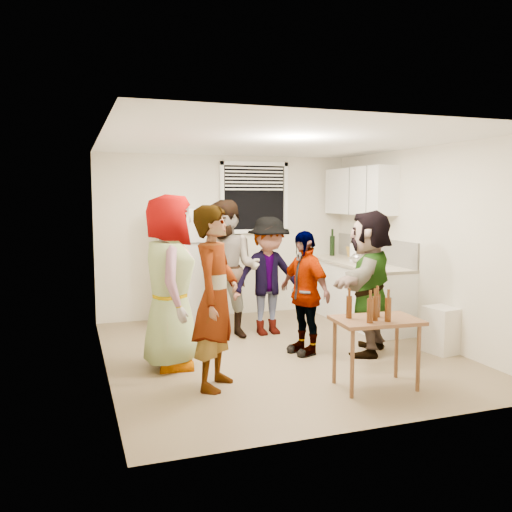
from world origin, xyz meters
name	(u,v)px	position (x,y,z in m)	size (l,w,h in m)	color
room	(278,353)	(0.00, 0.00, 0.00)	(4.00, 4.50, 2.50)	beige
window	(254,198)	(0.45, 2.21, 1.85)	(1.12, 0.10, 1.06)	white
refrigerator	(184,266)	(-0.75, 1.88, 0.85)	(0.70, 0.70, 1.70)	white
counter_lower	(356,293)	(1.70, 1.15, 0.43)	(0.60, 2.20, 0.86)	white
countertop	(357,263)	(1.70, 1.15, 0.88)	(0.64, 2.22, 0.04)	beige
backsplash	(374,249)	(1.99, 1.15, 1.08)	(0.03, 2.20, 0.36)	#B0ABA0
upper_cabinets	(359,191)	(1.83, 1.35, 1.95)	(0.34, 1.60, 0.70)	white
kettle	(357,263)	(1.65, 1.06, 0.90)	(0.23, 0.19, 0.19)	silver
paper_towel	(354,262)	(1.68, 1.21, 0.90)	(0.12, 0.12, 0.27)	white
wine_bottle	(332,256)	(1.75, 2.06, 0.90)	(0.08, 0.08, 0.33)	black
beer_bottle_counter	(367,266)	(1.60, 0.70, 0.90)	(0.06, 0.06, 0.22)	#47230C
blue_cup	(364,268)	(1.44, 0.50, 0.90)	(0.10, 0.10, 0.13)	#203AA8
picture_frame	(350,252)	(1.92, 1.75, 0.98)	(0.02, 0.20, 0.17)	gold
trash_bin	(443,332)	(1.88, -0.63, 0.25)	(0.38, 0.38, 0.55)	silver
serving_table	(375,387)	(0.47, -1.41, 0.00)	(0.81, 0.54, 0.69)	brown
beer_bottle_table	(349,318)	(0.22, -1.30, 0.69)	(0.06, 0.06, 0.22)	#47230C
red_cup	(375,316)	(0.51, -1.31, 0.69)	(0.08, 0.08, 0.11)	maroon
guest_grey	(171,366)	(-1.31, -0.11, 0.00)	(0.92, 1.89, 0.60)	gray
guest_stripe	(216,387)	(-1.01, -0.89, 0.00)	(0.65, 1.79, 0.43)	#141933
guest_back_left	(229,337)	(-0.36, 0.90, 0.00)	(0.89, 1.83, 0.69)	brown
guest_back_right	(268,334)	(0.20, 0.88, 0.00)	(1.03, 1.60, 0.59)	#444449
guest_black	(304,353)	(0.28, -0.11, 0.00)	(0.86, 1.47, 0.36)	black
guest_orange	(368,352)	(1.02, -0.34, 0.00)	(1.59, 1.71, 0.51)	#D98B51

